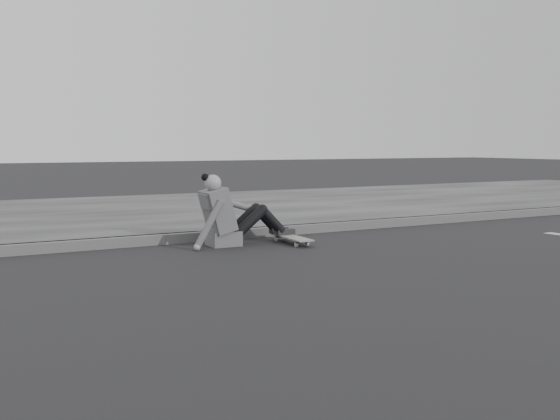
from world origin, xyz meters
The scene contains 5 objects.
ground centered at (0.00, 0.00, 0.00)m, with size 80.00×80.00×0.00m, color black.
curb centered at (0.00, 2.58, 0.06)m, with size 24.00×0.16×0.12m, color #505050.
sidewalk centered at (0.00, 5.60, 0.06)m, with size 24.00×6.00×0.12m, color #3B3B3B.
skateboard centered at (-0.80, 1.88, 0.07)m, with size 0.20×0.78×0.09m.
seated_woman centered at (-1.53, 2.12, 0.36)m, with size 1.38×0.46×0.88m.
Camera 1 is at (-4.45, -4.79, 1.21)m, focal length 40.00 mm.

